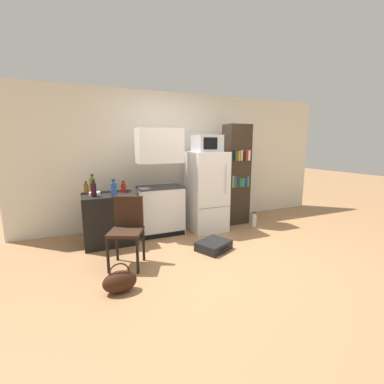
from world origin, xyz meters
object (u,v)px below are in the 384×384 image
side_table (109,219)px  water_bottle_front (254,220)px  kitchen_hutch (160,188)px  bottle_wine_dark (94,190)px  refrigerator (206,191)px  suitcase_large_flat (214,246)px  bottle_ketchup_red (123,187)px  bookshelf (236,175)px  microwave (207,143)px  bottle_blue_soda (114,189)px  bottle_olive_oil (93,185)px  bowl (95,193)px  handbag (120,281)px  chair (127,224)px  bottle_amber_beer (86,189)px

side_table → water_bottle_front: bearing=-5.2°
kitchen_hutch → bottle_wine_dark: bearing=-168.9°
refrigerator → suitcase_large_flat: (-0.33, -0.92, -0.65)m
bottle_ketchup_red → bookshelf: bearing=1.7°
side_table → bottle_ketchup_red: size_ratio=4.19×
microwave → bottle_blue_soda: (-1.66, -0.23, -0.67)m
microwave → bookshelf: (0.72, 0.15, -0.61)m
bottle_wine_dark → suitcase_large_flat: (1.60, -0.80, -0.84)m
water_bottle_front → bottle_olive_oil: bearing=171.6°
bottle_ketchup_red → bowl: bearing=-173.4°
bottle_ketchup_red → water_bottle_front: 2.53m
handbag → water_bottle_front: handbag is taller
microwave → bowl: size_ratio=2.65×
suitcase_large_flat → bottle_ketchup_red: bearing=113.9°
bottle_blue_soda → chair: bearing=-83.0°
side_table → chair: (0.14, -0.88, 0.14)m
side_table → water_bottle_front: size_ratio=2.75×
side_table → kitchen_hutch: 0.98m
refrigerator → bottle_amber_beer: bearing=174.3°
microwave → bottle_blue_soda: microwave is taller
bottle_wine_dark → bowl: (0.02, 0.14, -0.09)m
bowl → suitcase_large_flat: (1.59, -0.95, -0.75)m
refrigerator → bottle_blue_soda: (-1.66, -0.24, 0.19)m
suitcase_large_flat → water_bottle_front: size_ratio=2.03×
bottle_olive_oil → handbag: bottle_olive_oil is taller
chair → bowl: bearing=134.9°
side_table → suitcase_large_flat: bearing=-33.6°
water_bottle_front → refrigerator: bearing=165.9°
bottle_wine_dark → handbag: size_ratio=0.72×
kitchen_hutch → chair: (-0.74, -0.96, -0.29)m
bowl → chair: chair is taller
bottle_ketchup_red → suitcase_large_flat: bearing=-41.2°
microwave → bottle_olive_oil: microwave is taller
bottle_olive_oil → bowl: (0.02, -0.16, -0.11)m
bottle_wine_dark → bottle_blue_soda: size_ratio=0.99×
refrigerator → bookshelf: (0.72, 0.15, 0.25)m
bottle_amber_beer → bottle_blue_soda: bearing=-49.5°
bottle_ketchup_red → water_bottle_front: size_ratio=0.66×
bookshelf → bottle_blue_soda: size_ratio=7.39×
side_table → bottle_wine_dark: bearing=-149.1°
bottle_wine_dark → chair: (0.35, -0.75, -0.37)m
kitchen_hutch → refrigerator: kitchen_hutch is taller
refrigerator → handbag: refrigerator is taller
bowl → chair: 1.00m
handbag → bottle_blue_soda: bearing=84.3°
bottle_ketchup_red → bottle_wine_dark: bearing=-157.1°
bottle_ketchup_red → kitchen_hutch: bearing=1.6°
bottle_wine_dark → chair: bearing=-64.9°
bottle_wine_dark → bookshelf: bearing=5.6°
bottle_ketchup_red → suitcase_large_flat: (1.14, -1.00, -0.81)m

